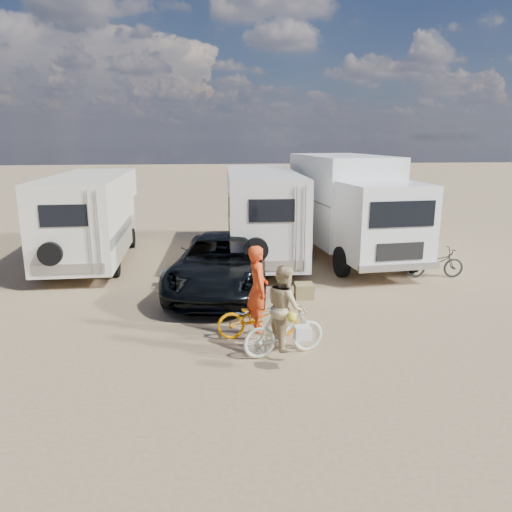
{
  "coord_description": "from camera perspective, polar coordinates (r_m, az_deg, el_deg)",
  "views": [
    {
      "loc": [
        -1.67,
        -9.87,
        4.18
      ],
      "look_at": [
        -0.29,
        1.86,
        1.3
      ],
      "focal_mm": 34.15,
      "sensor_mm": 36.0,
      "label": 1
    }
  ],
  "objects": [
    {
      "name": "dark_suv",
      "position": [
        13.56,
        -3.98,
        -0.88
      ],
      "size": [
        3.54,
        5.94,
        1.55
      ],
      "primitive_type": "imported",
      "rotation": [
        0.0,
        0.0,
        -0.18
      ],
      "color": "black",
      "rests_on": "ground"
    },
    {
      "name": "bike_woman",
      "position": [
        9.64,
        3.3,
        -8.74
      ],
      "size": [
        1.74,
        0.83,
        1.01
      ],
      "primitive_type": "imported",
      "rotation": [
        0.0,
        0.0,
        1.79
      ],
      "color": "beige",
      "rests_on": "ground"
    },
    {
      "name": "rider_woman",
      "position": [
        9.52,
        3.33,
        -6.95
      ],
      "size": [
        0.79,
        0.92,
        1.65
      ],
      "primitive_type": "imported",
      "rotation": [
        0.0,
        0.0,
        1.79
      ],
      "color": "tan",
      "rests_on": "ground"
    },
    {
      "name": "cooler",
      "position": [
        14.26,
        -9.84,
        -2.63
      ],
      "size": [
        0.57,
        0.43,
        0.44
      ],
      "primitive_type": "cube",
      "rotation": [
        0.0,
        0.0,
        -0.06
      ],
      "color": "#2A507D",
      "rests_on": "ground"
    },
    {
      "name": "rv_left",
      "position": [
        17.53,
        -18.74,
        4.11
      ],
      "size": [
        2.37,
        6.92,
        2.96
      ],
      "primitive_type": null,
      "rotation": [
        0.0,
        0.0,
        0.01
      ],
      "color": "beige",
      "rests_on": "ground"
    },
    {
      "name": "bike_parked",
      "position": [
        15.81,
        20.19,
        -0.75
      ],
      "size": [
        1.81,
        0.76,
        0.93
      ],
      "primitive_type": "imported",
      "rotation": [
        0.0,
        0.0,
        1.49
      ],
      "color": "black",
      "rests_on": "ground"
    },
    {
      "name": "rider_man",
      "position": [
        10.29,
        0.21,
        -4.76
      ],
      "size": [
        0.46,
        0.68,
        1.84
      ],
      "primitive_type": "imported",
      "rotation": [
        0.0,
        0.0,
        1.6
      ],
      "color": "#E14217",
      "rests_on": "ground"
    },
    {
      "name": "ground",
      "position": [
        10.85,
        2.7,
        -8.98
      ],
      "size": [
        140.0,
        140.0,
        0.0
      ],
      "primitive_type": "plane",
      "color": "#A0845F",
      "rests_on": "ground"
    },
    {
      "name": "crate",
      "position": [
        13.1,
        5.64,
        -4.08
      ],
      "size": [
        0.52,
        0.52,
        0.39
      ],
      "primitive_type": "cube",
      "rotation": [
        0.0,
        0.0,
        -0.08
      ],
      "color": "olive",
      "rests_on": "ground"
    },
    {
      "name": "rv_main",
      "position": [
        17.04,
        0.65,
        4.75
      ],
      "size": [
        2.66,
        7.35,
        3.05
      ],
      "primitive_type": null,
      "rotation": [
        0.0,
        0.0,
        -0.05
      ],
      "color": "white",
      "rests_on": "ground"
    },
    {
      "name": "box_truck",
      "position": [
        17.29,
        11.21,
        5.47
      ],
      "size": [
        3.15,
        7.28,
        3.56
      ],
      "primitive_type": null,
      "rotation": [
        0.0,
        0.0,
        0.08
      ],
      "color": "white",
      "rests_on": "ground"
    },
    {
      "name": "bike_man",
      "position": [
        10.45,
        0.2,
        -7.17
      ],
      "size": [
        1.76,
        0.66,
        0.92
      ],
      "primitive_type": "imported",
      "rotation": [
        0.0,
        0.0,
        1.6
      ],
      "color": "orange",
      "rests_on": "ground"
    }
  ]
}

